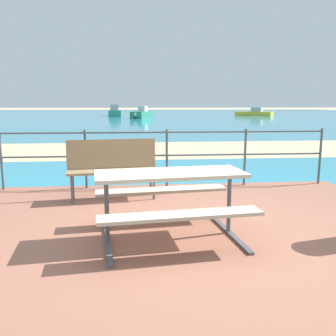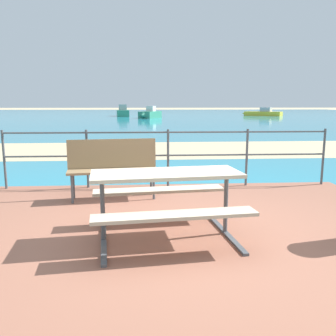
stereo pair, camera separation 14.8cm
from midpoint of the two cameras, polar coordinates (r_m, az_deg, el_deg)
name	(u,v)px [view 1 (the left image)]	position (r m, az deg, el deg)	size (l,w,h in m)	color
ground_plane	(184,237)	(4.40, 1.55, -10.92)	(240.00, 240.00, 0.00)	tan
patio_paving	(184,235)	(4.39, 1.56, -10.55)	(6.40, 5.20, 0.06)	#935B47
sea_water	(141,116)	(44.11, -4.45, 8.21)	(90.00, 90.00, 0.01)	teal
beach_strip	(153,150)	(12.41, -2.79, 2.94)	(54.00, 4.63, 0.01)	tan
picnic_table	(170,189)	(4.05, -0.71, -3.42)	(1.81, 1.50, 0.77)	#BCAD93
park_bench	(112,164)	(5.86, -9.57, 0.71)	(1.48, 0.59, 0.96)	#8C704C
railing_fence	(167,150)	(6.58, -0.83, 2.81)	(5.94, 0.04, 1.06)	#4C5156
boat_near	(254,113)	(47.14, 13.47, 8.53)	(4.63, 3.81, 1.06)	yellow
boat_mid	(142,114)	(38.76, -4.32, 8.55)	(2.58, 3.60, 1.27)	#338466
boat_far	(114,112)	(44.91, -8.65, 8.77)	(1.80, 5.03, 1.43)	#338466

